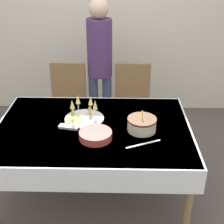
% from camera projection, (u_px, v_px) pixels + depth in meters
% --- Properties ---
extents(ground_plane, '(12.00, 12.00, 0.00)m').
position_uv_depth(ground_plane, '(95.00, 192.00, 3.01)').
color(ground_plane, '#564C47').
extents(wall_back, '(8.00, 0.05, 2.70)m').
position_uv_depth(wall_back, '(103.00, 13.00, 4.02)').
color(wall_back, silver).
rests_on(wall_back, ground_plane).
extents(dining_table, '(1.67, 1.17, 0.74)m').
position_uv_depth(dining_table, '(93.00, 136.00, 2.72)').
color(dining_table, white).
rests_on(dining_table, ground_plane).
extents(dining_chair_far_left, '(0.43, 0.43, 0.96)m').
position_uv_depth(dining_chair_far_left, '(68.00, 102.00, 3.57)').
color(dining_chair_far_left, olive).
rests_on(dining_chair_far_left, ground_plane).
extents(dining_chair_far_right, '(0.43, 0.43, 0.96)m').
position_uv_depth(dining_chair_far_right, '(132.00, 103.00, 3.56)').
color(dining_chair_far_right, olive).
rests_on(dining_chair_far_right, ground_plane).
extents(birthday_cake, '(0.24, 0.24, 0.19)m').
position_uv_depth(birthday_cake, '(142.00, 124.00, 2.59)').
color(birthday_cake, beige).
rests_on(birthday_cake, dining_table).
extents(champagne_tray, '(0.35, 0.35, 0.18)m').
position_uv_depth(champagne_tray, '(84.00, 111.00, 2.76)').
color(champagne_tray, silver).
rests_on(champagne_tray, dining_table).
extents(plate_stack_main, '(0.26, 0.26, 0.06)m').
position_uv_depth(plate_stack_main, '(96.00, 135.00, 2.49)').
color(plate_stack_main, '#CC4C47').
rests_on(plate_stack_main, dining_table).
extents(cake_knife, '(0.28, 0.14, 0.00)m').
position_uv_depth(cake_knife, '(143.00, 144.00, 2.43)').
color(cake_knife, silver).
rests_on(cake_knife, dining_table).
extents(fork_pile, '(0.18, 0.09, 0.02)m').
position_uv_depth(fork_pile, '(69.00, 127.00, 2.64)').
color(fork_pile, silver).
rests_on(fork_pile, dining_table).
extents(napkin_pile, '(0.15, 0.15, 0.01)m').
position_uv_depth(napkin_pile, '(74.00, 120.00, 2.76)').
color(napkin_pile, '#E0D166').
rests_on(napkin_pile, dining_table).
extents(person_standing, '(0.28, 0.28, 1.64)m').
position_uv_depth(person_standing, '(100.00, 59.00, 3.50)').
color(person_standing, '#3F4C72').
rests_on(person_standing, ground_plane).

